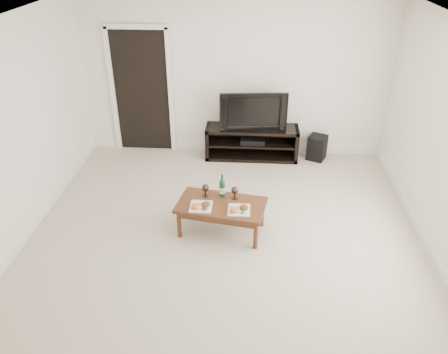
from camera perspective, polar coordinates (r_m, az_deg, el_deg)
floor at (r=5.41m, az=-0.06°, el=-9.47°), size 5.50×5.50×0.00m
back_wall at (r=7.27m, az=1.44°, el=12.85°), size 5.00×0.04×2.60m
ceiling at (r=4.26m, az=-0.08°, el=18.91°), size 5.00×5.50×0.04m
doorway at (r=7.54m, az=-10.67°, el=10.79°), size 0.90×0.02×2.05m
media_console at (r=7.38m, az=3.64°, el=4.52°), size 1.54×0.45×0.55m
television at (r=7.14m, az=3.79°, el=8.78°), size 1.10×0.25×0.63m
av_receiver at (r=7.34m, az=3.78°, el=4.83°), size 0.41×0.31×0.08m
subwoofer at (r=7.50m, az=12.04°, el=3.79°), size 0.37×0.37×0.42m
coffee_table at (r=5.59m, az=-0.35°, el=-5.32°), size 1.18×0.78×0.42m
plate_left at (r=5.39m, az=-3.04°, el=-3.67°), size 0.27×0.27×0.07m
plate_right at (r=5.32m, az=1.97°, el=-4.13°), size 0.27×0.27×0.07m
wine_bottle at (r=5.53m, az=-0.24°, el=-0.92°), size 0.07×0.07×0.35m
goblet_left at (r=5.58m, az=-2.46°, el=-1.74°), size 0.09×0.09×0.17m
goblet_right at (r=5.53m, az=1.40°, el=-2.06°), size 0.09×0.09×0.17m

